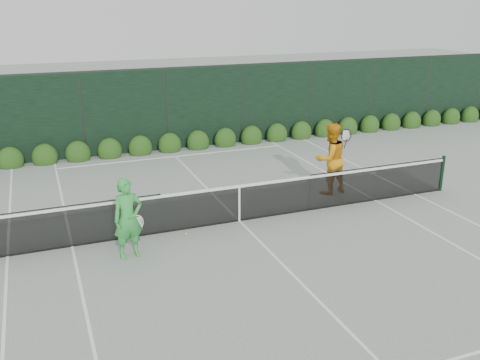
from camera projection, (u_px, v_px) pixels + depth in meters
name	position (u px, v px, depth m)	size (l,w,h in m)	color
ground	(239.00, 221.00, 13.66)	(80.00, 80.00, 0.00)	gray
tennis_net	(238.00, 202.00, 13.48)	(12.90, 0.10, 1.07)	#10311A
player_woman	(128.00, 219.00, 11.50)	(0.72, 0.54, 1.80)	green
player_man	(330.00, 159.00, 15.36)	(1.10, 0.91, 2.07)	orange
court_lines	(239.00, 221.00, 13.66)	(11.03, 23.83, 0.01)	white
windscreen_fence	(288.00, 201.00, 10.78)	(32.00, 21.07, 3.06)	black
hedge_row	(170.00, 145.00, 19.89)	(31.66, 0.65, 0.94)	#1A3B10
tennis_balls	(140.00, 226.00, 13.25)	(1.49, 1.48, 0.07)	#B7D72F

